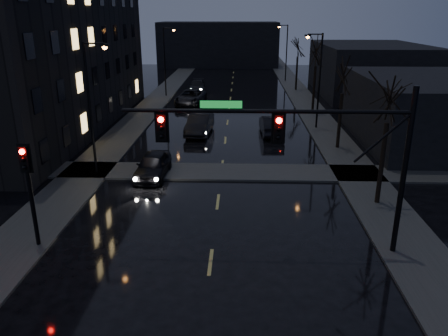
# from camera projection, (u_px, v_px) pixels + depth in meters

# --- Properties ---
(sidewalk_left) EXTENTS (3.00, 140.00, 0.12)m
(sidewalk_left) POSITION_uv_depth(u_px,v_px,m) (143.00, 114.00, 43.36)
(sidewalk_left) COLOR #2D2D2B
(sidewalk_left) RESTS_ON ground
(sidewalk_right) EXTENTS (3.00, 140.00, 0.12)m
(sidewalk_right) POSITION_uv_depth(u_px,v_px,m) (315.00, 115.00, 42.78)
(sidewalk_right) COLOR #2D2D2B
(sidewalk_right) RESTS_ON ground
(sidewalk_cross) EXTENTS (40.00, 3.00, 0.12)m
(sidewalk_cross) POSITION_uv_depth(u_px,v_px,m) (221.00, 172.00, 27.54)
(sidewalk_cross) COLOR #2D2D2B
(sidewalk_cross) RESTS_ON ground
(apartment_block) EXTENTS (12.00, 30.00, 12.00)m
(apartment_block) POSITION_uv_depth(u_px,v_px,m) (33.00, 57.00, 36.94)
(apartment_block) COLOR black
(apartment_block) RESTS_ON ground
(commercial_right_near) EXTENTS (10.00, 14.00, 5.00)m
(commercial_right_near) POSITION_uv_depth(u_px,v_px,m) (428.00, 111.00, 33.25)
(commercial_right_near) COLOR black
(commercial_right_near) RESTS_ON ground
(commercial_right_far) EXTENTS (12.00, 18.00, 6.00)m
(commercial_right_far) POSITION_uv_depth(u_px,v_px,m) (369.00, 69.00, 53.75)
(commercial_right_far) COLOR black
(commercial_right_far) RESTS_ON ground
(far_block) EXTENTS (22.00, 10.00, 8.00)m
(far_block) POSITION_uv_depth(u_px,v_px,m) (219.00, 44.00, 82.35)
(far_block) COLOR black
(far_block) RESTS_ON ground
(signal_mast) EXTENTS (11.11, 0.41, 7.00)m
(signal_mast) POSITION_uv_depth(u_px,v_px,m) (310.00, 141.00, 16.85)
(signal_mast) COLOR black
(signal_mast) RESTS_ON ground
(signal_pole_left) EXTENTS (0.35, 0.41, 4.53)m
(signal_pole_left) POSITION_uv_depth(u_px,v_px,m) (29.00, 181.00, 17.85)
(signal_pole_left) COLOR black
(signal_pole_left) RESTS_ON ground
(tree_near) EXTENTS (3.52, 3.52, 8.08)m
(tree_near) POSITION_uv_depth(u_px,v_px,m) (392.00, 86.00, 20.95)
(tree_near) COLOR black
(tree_near) RESTS_ON ground
(tree_mid_a) EXTENTS (3.30, 3.30, 7.58)m
(tree_mid_a) POSITION_uv_depth(u_px,v_px,m) (344.00, 69.00, 30.50)
(tree_mid_a) COLOR black
(tree_mid_a) RESTS_ON ground
(tree_mid_b) EXTENTS (3.74, 3.74, 8.59)m
(tree_mid_b) POSITION_uv_depth(u_px,v_px,m) (317.00, 46.00, 41.54)
(tree_mid_b) COLOR black
(tree_mid_b) RESTS_ON ground
(tree_far) EXTENTS (3.43, 3.43, 7.88)m
(tree_far) POSITION_uv_depth(u_px,v_px,m) (298.00, 42.00, 54.90)
(tree_far) COLOR black
(tree_far) RESTS_ON ground
(streetlight_l_near) EXTENTS (1.53, 0.28, 8.00)m
(streetlight_l_near) POSITION_uv_depth(u_px,v_px,m) (93.00, 98.00, 25.75)
(streetlight_l_near) COLOR black
(streetlight_l_near) RESTS_ON ground
(streetlight_l_far) EXTENTS (1.53, 0.28, 8.00)m
(streetlight_l_far) POSITION_uv_depth(u_px,v_px,m) (166.00, 56.00, 51.17)
(streetlight_l_far) COLOR black
(streetlight_l_far) RESTS_ON ground
(streetlight_r_mid) EXTENTS (1.53, 0.28, 8.00)m
(streetlight_r_mid) POSITION_uv_depth(u_px,v_px,m) (317.00, 73.00, 36.53)
(streetlight_r_mid) COLOR black
(streetlight_r_mid) RESTS_ON ground
(streetlight_r_far) EXTENTS (1.53, 0.28, 8.00)m
(streetlight_r_far) POSITION_uv_depth(u_px,v_px,m) (285.00, 48.00, 62.90)
(streetlight_r_far) COLOR black
(streetlight_r_far) RESTS_ON ground
(oncoming_car_a) EXTENTS (1.90, 4.42, 1.49)m
(oncoming_car_a) POSITION_uv_depth(u_px,v_px,m) (153.00, 165.00, 26.69)
(oncoming_car_a) COLOR black
(oncoming_car_a) RESTS_ON ground
(oncoming_car_b) EXTENTS (2.18, 5.16, 1.66)m
(oncoming_car_b) POSITION_uv_depth(u_px,v_px,m) (200.00, 124.00, 36.19)
(oncoming_car_b) COLOR black
(oncoming_car_b) RESTS_ON ground
(oncoming_car_c) EXTENTS (3.36, 6.06, 1.60)m
(oncoming_car_c) POSITION_uv_depth(u_px,v_px,m) (191.00, 97.00, 47.98)
(oncoming_car_c) COLOR black
(oncoming_car_c) RESTS_ON ground
(oncoming_car_d) EXTENTS (2.34, 5.08, 1.44)m
(oncoming_car_d) POSITION_uv_depth(u_px,v_px,m) (198.00, 86.00, 55.80)
(oncoming_car_d) COLOR black
(oncoming_car_d) RESTS_ON ground
(lead_car) EXTENTS (1.90, 4.83, 1.57)m
(lead_car) POSITION_uv_depth(u_px,v_px,m) (271.00, 125.00, 36.08)
(lead_car) COLOR black
(lead_car) RESTS_ON ground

